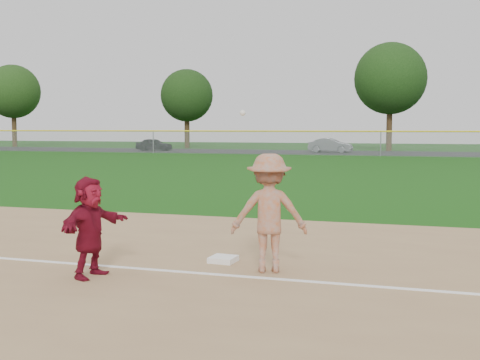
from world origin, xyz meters
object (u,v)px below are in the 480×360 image
(first_base, at_px, (223,259))
(car_left, at_px, (154,144))
(base_runner, at_px, (90,227))
(car_mid, at_px, (330,145))

(first_base, distance_m, car_left, 50.54)
(first_base, bearing_deg, car_left, 116.50)
(base_runner, xyz_separation_m, car_left, (-20.93, 46.79, -0.17))
(first_base, bearing_deg, base_runner, -136.04)
(first_base, xyz_separation_m, base_runner, (-1.62, -1.56, 0.73))
(car_left, bearing_deg, base_runner, -160.94)
(base_runner, xyz_separation_m, car_mid, (-3.42, 47.30, -0.13))
(base_runner, relative_size, car_left, 0.43)
(car_left, bearing_deg, car_mid, -93.39)
(car_left, xyz_separation_m, car_mid, (17.51, 0.51, 0.04))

